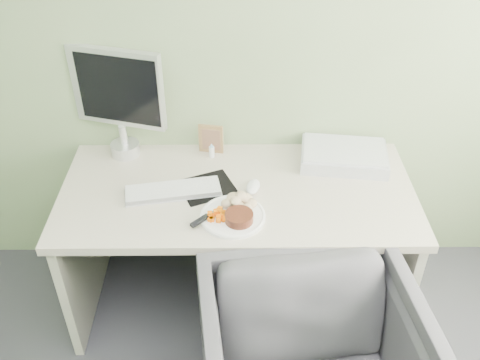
{
  "coord_description": "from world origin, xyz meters",
  "views": [
    {
      "loc": [
        -0.01,
        -0.28,
        2.21
      ],
      "look_at": [
        0.01,
        1.5,
        0.88
      ],
      "focal_mm": 40.0,
      "sensor_mm": 36.0,
      "label": 1
    }
  ],
  "objects_px": {
    "desk": "(238,220)",
    "monitor": "(118,97)",
    "plate": "(233,216)",
    "scanner": "(344,156)"
  },
  "relations": [
    {
      "from": "desk",
      "to": "monitor",
      "type": "relative_size",
      "value": 2.97
    },
    {
      "from": "desk",
      "to": "plate",
      "type": "distance_m",
      "value": 0.27
    },
    {
      "from": "plate",
      "to": "scanner",
      "type": "bearing_deg",
      "value": 37.43
    },
    {
      "from": "desk",
      "to": "monitor",
      "type": "distance_m",
      "value": 0.8
    },
    {
      "from": "monitor",
      "to": "scanner",
      "type": "bearing_deg",
      "value": 11.14
    },
    {
      "from": "desk",
      "to": "plate",
      "type": "height_order",
      "value": "plate"
    },
    {
      "from": "desk",
      "to": "scanner",
      "type": "distance_m",
      "value": 0.6
    },
    {
      "from": "scanner",
      "to": "plate",
      "type": "bearing_deg",
      "value": -134.94
    },
    {
      "from": "plate",
      "to": "monitor",
      "type": "bearing_deg",
      "value": 136.21
    },
    {
      "from": "desk",
      "to": "scanner",
      "type": "height_order",
      "value": "scanner"
    }
  ]
}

